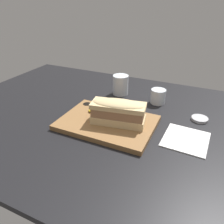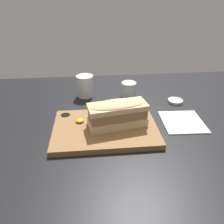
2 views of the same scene
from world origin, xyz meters
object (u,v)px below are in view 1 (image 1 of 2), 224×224
(sandwich, at_px, (118,111))
(water_glass, at_px, (121,86))
(condiment_dish, at_px, (200,119))
(napkin, at_px, (186,139))
(wine_glass, at_px, (158,97))
(serving_board, at_px, (107,123))

(sandwich, distance_m, water_glass, 0.30)
(sandwich, distance_m, condiment_dish, 0.32)
(sandwich, xyz_separation_m, napkin, (0.24, 0.02, -0.06))
(water_glass, height_order, wine_glass, water_glass)
(water_glass, distance_m, condiment_dish, 0.39)
(water_glass, height_order, napkin, water_glass)
(serving_board, bearing_deg, water_glass, 103.19)
(condiment_dish, bearing_deg, water_glass, 164.90)
(water_glass, bearing_deg, sandwich, -68.72)
(sandwich, xyz_separation_m, wine_glass, (0.08, 0.25, -0.04))
(condiment_dish, bearing_deg, wine_glass, 156.88)
(wine_glass, bearing_deg, condiment_dish, -23.12)
(serving_board, relative_size, napkin, 2.20)
(napkin, bearing_deg, water_glass, 143.51)
(serving_board, height_order, condiment_dish, serving_board)
(sandwich, relative_size, napkin, 1.29)
(sandwich, relative_size, wine_glass, 3.11)
(wine_glass, distance_m, condiment_dish, 0.20)
(serving_board, distance_m, water_glass, 0.29)
(water_glass, relative_size, napkin, 0.60)
(water_glass, xyz_separation_m, wine_glass, (0.19, -0.02, -0.01))
(serving_board, xyz_separation_m, water_glass, (-0.07, 0.28, 0.03))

